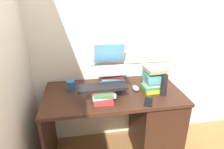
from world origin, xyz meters
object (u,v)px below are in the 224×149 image
keyboard (102,87)px  computer_mouse (136,88)px  mug (71,85)px  desk (144,121)px  book_stack_tall (112,80)px  book_stack_side (154,79)px  cell_phone (148,102)px  water_bottle (164,85)px  book_stack_keyboard_riser (103,95)px  laptop (110,63)px

keyboard → computer_mouse: bearing=21.2°
mug → desk: bearing=-11.4°
book_stack_tall → book_stack_side: bearing=-15.2°
cell_phone → book_stack_tall: bearing=154.6°
desk → water_bottle: bearing=-39.9°
book_stack_keyboard_riser → cell_phone: 0.39m
book_stack_tall → mug: (-0.39, 0.04, -0.05)m
book_stack_side → laptop: 0.44m
book_stack_tall → water_bottle: water_bottle is taller
keyboard → laptop: bearing=66.1°
desk → computer_mouse: computer_mouse is taller
desk → book_stack_keyboard_riser: 0.60m
book_stack_keyboard_riser → cell_phone: bearing=-14.3°
book_stack_tall → book_stack_keyboard_riser: 0.24m
desk → book_stack_side: (0.06, -0.00, 0.47)m
desk → keyboard: 0.65m
book_stack_tall → book_stack_side: (0.38, -0.10, 0.03)m
book_stack_tall → water_bottle: bearing=-24.7°
laptop → water_bottle: 0.54m
book_stack_side → book_stack_keyboard_riser: bearing=-167.6°
computer_mouse → cell_phone: computer_mouse is taller
book_stack_keyboard_riser → keyboard: keyboard is taller
keyboard → cell_phone: keyboard is taller
computer_mouse → book_stack_keyboard_riser: bearing=-156.4°
book_stack_keyboard_riser → computer_mouse: 0.36m
book_stack_tall → computer_mouse: 0.24m
desk → keyboard: (-0.44, -0.11, 0.47)m
desk → computer_mouse: (-0.10, 0.04, 0.36)m
water_bottle → cell_phone: size_ratio=1.44×
cell_phone → keyboard: bearing=-170.5°
book_stack_tall → laptop: 0.16m
keyboard → mug: keyboard is taller
water_bottle → cell_phone: (-0.18, -0.11, -0.09)m
laptop → cell_phone: size_ratio=2.45×
mug → keyboard: bearing=-42.5°
book_stack_keyboard_riser → mug: book_stack_keyboard_riser is taller
book_stack_side → cell_phone: size_ratio=1.74×
book_stack_keyboard_riser → cell_phone: (0.38, -0.10, -0.05)m
book_stack_tall → mug: size_ratio=2.01×
keyboard → water_bottle: size_ratio=2.15×
keyboard → cell_phone: 0.41m
keyboard → water_bottle: water_bottle is taller
mug → book_stack_keyboard_riser: bearing=-42.4°
mug → computer_mouse: bearing=-10.1°
laptop → book_stack_side: bearing=-23.7°
desk → laptop: size_ratio=3.83×
mug → water_bottle: bearing=-16.3°
mug → water_bottle: 0.87m
desk → water_bottle: (0.12, -0.10, 0.44)m
computer_mouse → water_bottle: water_bottle is taller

